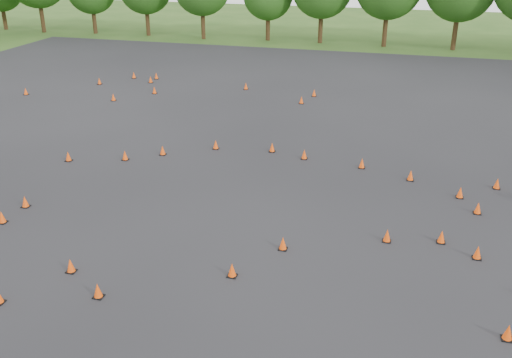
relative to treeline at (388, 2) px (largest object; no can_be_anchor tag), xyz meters
The scene contains 4 objects.
ground 35.72m from the treeline, 94.89° to the right, with size 140.00×140.00×0.00m, color #2D5119.
asphalt_pad 29.80m from the treeline, 95.88° to the right, with size 62.00×62.00×0.00m, color black.
treeline is the anchor object (origin of this frame).
traffic_cones 29.54m from the treeline, 97.45° to the right, with size 36.59×32.70×0.45m.
Camera 1 is at (5.37, -15.76, 10.13)m, focal length 40.00 mm.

